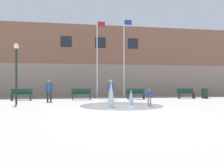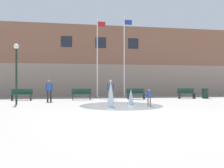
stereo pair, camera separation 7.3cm
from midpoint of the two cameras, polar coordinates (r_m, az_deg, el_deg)
ground_plane at (r=8.61m, az=7.48°, el=-8.74°), size 100.00×100.00×0.00m
library_building at (r=25.90m, az=-3.58°, el=5.41°), size 36.00×6.05×7.46m
splash_fountain at (r=12.81m, az=1.92°, el=-3.78°), size 5.00×5.00×1.51m
park_bench_far_left at (r=18.65m, az=-22.42°, el=-2.52°), size 1.60×0.44×0.91m
park_bench_left_of_flagpoles at (r=18.07m, az=-7.88°, el=-2.59°), size 1.60×0.44×0.91m
park_bench_under_right_flagpole at (r=18.82m, az=6.34°, el=-2.49°), size 1.60×0.44×0.91m
park_bench_far_right at (r=20.52m, az=18.94°, el=-2.28°), size 1.60×0.44×0.91m
adult_near_bench at (r=15.66m, az=-0.23°, el=-1.34°), size 0.50×0.37×1.59m
adult_watching at (r=16.29m, az=-15.96°, el=-1.29°), size 0.50×0.23×1.59m
child_with_pink_shirt at (r=12.96m, az=9.85°, el=-3.21°), size 0.31×0.20×0.99m
flagpole_left at (r=20.30m, az=-3.67°, el=7.58°), size 0.80×0.10×7.46m
flagpole_right at (r=20.71m, az=3.38°, el=7.82°), size 0.80×0.10×7.73m
lamp_post_left_lane at (r=15.24m, az=-23.58°, el=4.63°), size 0.32×0.32×3.87m
trash_can at (r=21.30m, az=23.23°, el=-2.27°), size 0.56×0.56×0.90m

